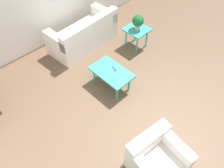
{
  "coord_description": "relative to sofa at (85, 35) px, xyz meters",
  "views": [
    {
      "loc": [
        -1.71,
        2.3,
        3.79
      ],
      "look_at": [
        0.32,
        0.3,
        0.55
      ],
      "focal_mm": 35.0,
      "sensor_mm": 36.0,
      "label": 1
    }
  ],
  "objects": [
    {
      "name": "sofa",
      "position": [
        0.0,
        0.0,
        0.0
      ],
      "size": [
        0.95,
        1.89,
        0.86
      ],
      "rotation": [
        0.0,
        0.0,
        1.64
      ],
      "color": "white",
      "rests_on": "ground_plane"
    },
    {
      "name": "side_table_plant",
      "position": [
        -0.99,
        -0.94,
        0.14
      ],
      "size": [
        0.57,
        0.57,
        0.55
      ],
      "color": "teal",
      "rests_on": "ground_plane"
    },
    {
      "name": "potted_plant",
      "position": [
        -0.99,
        -0.94,
        0.45
      ],
      "size": [
        0.29,
        0.29,
        0.38
      ],
      "color": "#B2ADA3",
      "rests_on": "side_table_plant"
    },
    {
      "name": "coffee_table",
      "position": [
        -1.55,
        0.53,
        0.07
      ],
      "size": [
        0.92,
        0.56,
        0.45
      ],
      "color": "teal",
      "rests_on": "ground_plane"
    },
    {
      "name": "ground_plane",
      "position": [
        -2.19,
        0.53,
        -0.33
      ],
      "size": [
        14.0,
        14.0,
        0.0
      ],
      "primitive_type": "plane",
      "color": "brown"
    },
    {
      "name": "armchair",
      "position": [
        -3.39,
        1.31,
        -0.03
      ],
      "size": [
        0.87,
        0.91,
        0.74
      ],
      "rotation": [
        0.0,
        0.0,
        -1.71
      ],
      "color": "silver",
      "rests_on": "ground_plane"
    },
    {
      "name": "remote_control",
      "position": [
        -1.53,
        0.42,
        0.14
      ],
      "size": [
        0.16,
        0.1,
        0.02
      ],
      "color": "#4C4C51",
      "rests_on": "coffee_table"
    }
  ]
}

